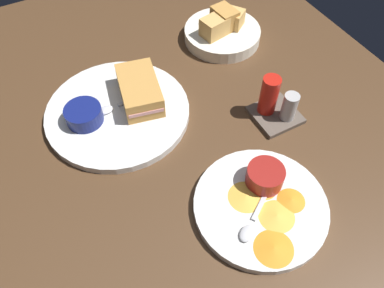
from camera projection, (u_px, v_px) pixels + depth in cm
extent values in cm
cube|color=#4C331E|center=(151.00, 122.00, 79.56)|extent=(110.00, 110.00, 3.00)
cylinder|color=silver|center=(118.00, 112.00, 78.21)|extent=(29.43, 29.43, 1.60)
cube|color=#C68C42|center=(140.00, 90.00, 77.55)|extent=(14.29, 10.11, 4.80)
cube|color=#DB938E|center=(140.00, 90.00, 77.55)|extent=(14.42, 9.57, 0.80)
cylinder|color=navy|center=(84.00, 115.00, 74.56)|extent=(7.32, 7.32, 3.24)
cylinder|color=black|center=(82.00, 111.00, 73.59)|extent=(6.00, 6.00, 0.60)
cube|color=silver|center=(130.00, 100.00, 78.81)|extent=(1.14, 5.54, 0.40)
ellipsoid|color=silver|center=(106.00, 110.00, 76.94)|extent=(2.40, 3.33, 0.80)
cylinder|color=silver|center=(260.00, 206.00, 65.19)|extent=(23.05, 23.05, 1.60)
cylinder|color=maroon|center=(265.00, 176.00, 65.76)|extent=(6.58, 6.58, 3.64)
cylinder|color=olive|center=(266.00, 172.00, 64.62)|extent=(5.40, 5.40, 0.60)
cube|color=silver|center=(260.00, 207.00, 63.98)|extent=(3.69, 5.03, 0.40)
ellipsoid|color=silver|center=(247.00, 233.00, 60.95)|extent=(3.60, 3.88, 0.80)
cone|color=gold|center=(254.00, 191.00, 65.76)|extent=(5.34, 5.34, 0.60)
cone|color=orange|center=(274.00, 248.00, 59.61)|extent=(8.51, 8.51, 0.60)
cone|color=gold|center=(277.00, 216.00, 62.95)|extent=(8.29, 8.29, 0.60)
cone|color=orange|center=(291.00, 200.00, 64.73)|extent=(5.80, 5.80, 0.60)
cone|color=gold|center=(246.00, 196.00, 65.15)|extent=(6.42, 6.42, 0.60)
cone|color=gold|center=(263.00, 187.00, 66.25)|extent=(7.03, 7.03, 0.60)
cylinder|color=silver|center=(222.00, 34.00, 92.52)|extent=(18.35, 18.35, 3.00)
cube|color=#C68C42|center=(224.00, 18.00, 89.98)|extent=(6.48, 5.09, 4.80)
cube|color=tan|center=(230.00, 18.00, 90.87)|extent=(7.44, 7.09, 3.86)
cube|color=tan|center=(215.00, 27.00, 88.32)|extent=(5.50, 6.75, 4.40)
cube|color=brown|center=(275.00, 115.00, 78.16)|extent=(9.00, 9.00, 1.00)
cylinder|color=red|center=(269.00, 95.00, 74.97)|extent=(3.60, 3.60, 8.50)
cylinder|color=#B2B2B2|center=(289.00, 107.00, 74.80)|extent=(3.00, 3.00, 6.00)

